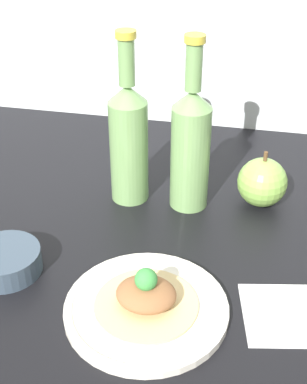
% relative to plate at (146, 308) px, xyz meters
% --- Properties ---
extents(ground_plane, '(1.80, 1.10, 0.04)m').
position_rel_plate_xyz_m(ground_plane, '(-0.08, 0.10, -0.03)').
color(ground_plane, black).
extents(plate, '(0.23, 0.23, 0.01)m').
position_rel_plate_xyz_m(plate, '(0.00, 0.00, 0.00)').
color(plate, silver).
rests_on(plate, ground_plane).
extents(plated_food, '(0.15, 0.15, 0.06)m').
position_rel_plate_xyz_m(plated_food, '(-0.00, 0.00, 0.02)').
color(plated_food, '#D6BC7F').
rests_on(plated_food, plate).
extents(cider_bottle_left, '(0.07, 0.07, 0.31)m').
position_rel_plate_xyz_m(cider_bottle_left, '(-0.09, 0.28, 0.11)').
color(cider_bottle_left, '#729E5B').
rests_on(cider_bottle_left, ground_plane).
extents(cider_bottle_right, '(0.07, 0.07, 0.31)m').
position_rel_plate_xyz_m(cider_bottle_right, '(0.02, 0.28, 0.11)').
color(cider_bottle_right, '#729E5B').
rests_on(cider_bottle_right, ground_plane).
extents(apple, '(0.09, 0.09, 0.11)m').
position_rel_plate_xyz_m(apple, '(0.14, 0.31, 0.04)').
color(apple, '#84B74C').
rests_on(apple, ground_plane).
extents(napkin, '(0.16, 0.14, 0.01)m').
position_rel_plate_xyz_m(napkin, '(0.20, 0.03, -0.00)').
color(napkin, white).
rests_on(napkin, ground_plane).
extents(dipping_bowl, '(0.11, 0.11, 0.04)m').
position_rel_plate_xyz_m(dipping_bowl, '(-0.23, 0.04, 0.01)').
color(dipping_bowl, '#384756').
rests_on(dipping_bowl, ground_plane).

